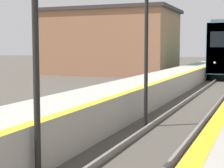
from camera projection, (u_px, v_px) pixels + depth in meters
The scene contains 2 objects.
signal_mid at pixel (146, 15), 11.59m from camera, with size 0.36×0.31×5.05m.
station_building at pixel (111, 42), 35.46m from camera, with size 12.08×8.06×6.08m.
Camera 1 is at (2.44, -1.15, 2.51)m, focal length 60.00 mm.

